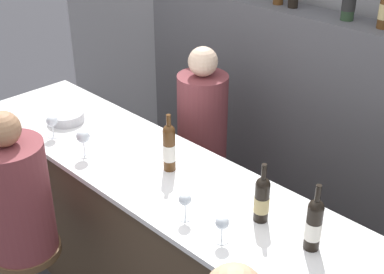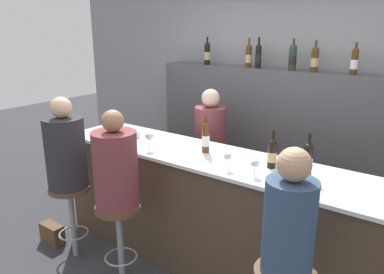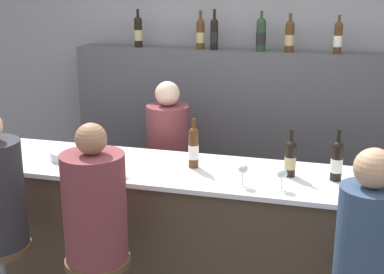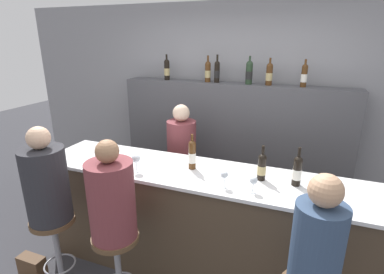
{
  "view_description": "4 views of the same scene",
  "coord_description": "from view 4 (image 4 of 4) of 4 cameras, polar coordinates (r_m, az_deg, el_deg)",
  "views": [
    {
      "loc": [
        1.73,
        -1.26,
        2.56
      ],
      "look_at": [
        0.11,
        0.37,
        1.3
      ],
      "focal_mm": 50.0,
      "sensor_mm": 36.0,
      "label": 1
    },
    {
      "loc": [
        1.66,
        -2.18,
        2.09
      ],
      "look_at": [
        -0.11,
        0.23,
        1.21
      ],
      "focal_mm": 35.0,
      "sensor_mm": 36.0,
      "label": 2
    },
    {
      "loc": [
        0.79,
        -2.79,
        2.21
      ],
      "look_at": [
        -0.08,
        0.39,
        1.24
      ],
      "focal_mm": 50.0,
      "sensor_mm": 36.0,
      "label": 3
    },
    {
      "loc": [
        0.83,
        -1.95,
        2.17
      ],
      "look_at": [
        -0.06,
        0.35,
        1.35
      ],
      "focal_mm": 28.0,
      "sensor_mm": 36.0,
      "label": 4
    }
  ],
  "objects": [
    {
      "name": "guest_seated_middle",
      "position": [
        2.34,
        -15.08,
        -11.1
      ],
      "size": [
        0.35,
        0.35,
        0.78
      ],
      "color": "brown",
      "rests_on": "bar_stool_middle"
    },
    {
      "name": "wine_glass_1",
      "position": [
        2.66,
        -10.63,
        -4.15
      ],
      "size": [
        0.08,
        0.08,
        0.16
      ],
      "color": "silver",
      "rests_on": "bar_counter"
    },
    {
      "name": "wine_glass_0",
      "position": [
        2.84,
        -16.11,
        -3.59
      ],
      "size": [
        0.07,
        0.07,
        0.14
      ],
      "color": "silver",
      "rests_on": "bar_counter"
    },
    {
      "name": "guest_seated_right",
      "position": [
        1.97,
        22.8,
        -18.01
      ],
      "size": [
        0.3,
        0.3,
        0.76
      ],
      "color": "#334766",
      "rests_on": "bar_stool_right"
    },
    {
      "name": "wine_bottle_counter_1",
      "position": [
        2.54,
        13.16,
        -5.49
      ],
      "size": [
        0.07,
        0.07,
        0.3
      ],
      "color": "black",
      "rests_on": "bar_counter"
    },
    {
      "name": "guest_seated_left",
      "position": [
        2.73,
        -26.07,
        -7.69
      ],
      "size": [
        0.35,
        0.35,
        0.81
      ],
      "color": "#28282D",
      "rests_on": "bar_stool_left"
    },
    {
      "name": "wine_bottle_backbar_4",
      "position": [
        3.59,
        14.5,
        11.56
      ],
      "size": [
        0.08,
        0.08,
        0.31
      ],
      "color": "#4C2D14",
      "rests_on": "back_bar_cabinet"
    },
    {
      "name": "wine_bottle_backbar_1",
      "position": [
        3.75,
        3.03,
        12.37
      ],
      "size": [
        0.07,
        0.07,
        0.32
      ],
      "color": "#4C2D14",
      "rests_on": "back_bar_cabinet"
    },
    {
      "name": "back_bar_cabinet",
      "position": [
        3.88,
        7.44,
        -2.06
      ],
      "size": [
        2.82,
        0.28,
        1.65
      ],
      "color": "#4C4C51",
      "rests_on": "ground_plane"
    },
    {
      "name": "wine_bottle_backbar_2",
      "position": [
        3.72,
        4.79,
        12.34
      ],
      "size": [
        0.07,
        0.07,
        0.33
      ],
      "color": "black",
      "rests_on": "back_bar_cabinet"
    },
    {
      "name": "metal_bowl",
      "position": [
        3.05,
        -15.87,
        -3.36
      ],
      "size": [
        0.22,
        0.22,
        0.06
      ],
      "color": "#B7B7BC",
      "rests_on": "bar_counter"
    },
    {
      "name": "bartender",
      "position": [
        3.55,
        -1.94,
        -6.53
      ],
      "size": [
        0.33,
        0.33,
        1.48
      ],
      "color": "brown",
      "rests_on": "ground_plane"
    },
    {
      "name": "wine_bottle_backbar_3",
      "position": [
        3.62,
        10.83,
        12.0
      ],
      "size": [
        0.08,
        0.08,
        0.32
      ],
      "color": "#233823",
      "rests_on": "back_bar_cabinet"
    },
    {
      "name": "wine_bottle_counter_0",
      "position": [
        2.67,
        0.03,
        -3.33
      ],
      "size": [
        0.07,
        0.07,
        0.32
      ],
      "color": "#4C2D14",
      "rests_on": "bar_counter"
    },
    {
      "name": "wine_glass_2",
      "position": [
        2.37,
        6.18,
        -7.32
      ],
      "size": [
        0.06,
        0.06,
        0.14
      ],
      "color": "silver",
      "rests_on": "bar_counter"
    },
    {
      "name": "bar_stool_middle",
      "position": [
        2.61,
        -14.15,
        -20.51
      ],
      "size": [
        0.37,
        0.37,
        0.71
      ],
      "color": "gray",
      "rests_on": "ground_plane"
    },
    {
      "name": "wine_bottle_counter_2",
      "position": [
        2.52,
        19.41,
        -6.03
      ],
      "size": [
        0.07,
        0.07,
        0.32
      ],
      "color": "black",
      "rests_on": "bar_counter"
    },
    {
      "name": "wine_bottle_backbar_0",
      "position": [
        3.96,
        -4.81,
        12.72
      ],
      "size": [
        0.07,
        0.07,
        0.32
      ],
      "color": "black",
      "rests_on": "back_bar_cabinet"
    },
    {
      "name": "bar_stool_left",
      "position": [
        2.97,
        -24.67,
        -16.48
      ],
      "size": [
        0.37,
        0.37,
        0.71
      ],
      "color": "gray",
      "rests_on": "ground_plane"
    },
    {
      "name": "wall_back",
      "position": [
        3.96,
        8.52,
        5.47
      ],
      "size": [
        6.4,
        0.05,
        2.6
      ],
      "color": "gray",
      "rests_on": "ground_plane"
    },
    {
      "name": "bar_counter",
      "position": [
        2.92,
        0.84,
        -15.89
      ],
      "size": [
        3.01,
        0.68,
        1.05
      ],
      "color": "#473828",
      "rests_on": "ground_plane"
    },
    {
      "name": "handbag",
      "position": [
        3.46,
        -28.16,
        -20.82
      ],
      "size": [
        0.26,
        0.12,
        0.2
      ],
      "color": "#513823",
      "rests_on": "ground_plane"
    },
    {
      "name": "wine_glass_3",
      "position": [
        2.34,
        11.62,
        -8.21
      ],
      "size": [
        0.07,
        0.07,
        0.13
      ],
      "color": "silver",
      "rests_on": "bar_counter"
    },
    {
      "name": "wine_bottle_backbar_5",
      "position": [
        3.57,
        20.58,
        10.95
      ],
      "size": [
        0.07,
        0.07,
        0.3
      ],
      "color": "#4C2D14",
      "rests_on": "back_bar_cabinet"
    }
  ]
}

